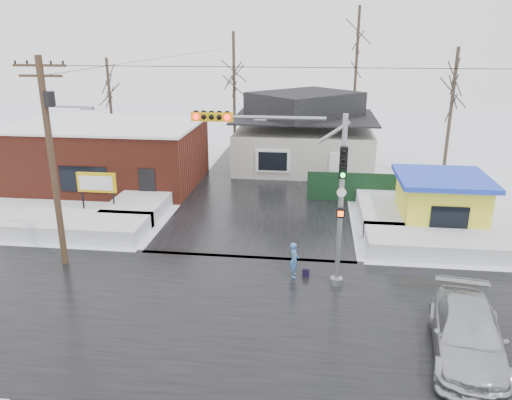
# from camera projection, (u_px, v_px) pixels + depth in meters

# --- Properties ---
(ground) EXTENTS (120.00, 120.00, 0.00)m
(ground) POSITION_uv_depth(u_px,v_px,m) (227.00, 317.00, 18.13)
(ground) COLOR white
(ground) RESTS_ON ground
(road_ns) EXTENTS (10.00, 120.00, 0.02)m
(road_ns) POSITION_uv_depth(u_px,v_px,m) (227.00, 317.00, 18.12)
(road_ns) COLOR black
(road_ns) RESTS_ON ground
(road_ew) EXTENTS (120.00, 10.00, 0.02)m
(road_ew) POSITION_uv_depth(u_px,v_px,m) (227.00, 317.00, 18.12)
(road_ew) COLOR black
(road_ew) RESTS_ON ground
(snowbank_nw) EXTENTS (7.00, 3.00, 0.80)m
(snowbank_nw) POSITION_uv_depth(u_px,v_px,m) (79.00, 226.00, 25.64)
(snowbank_nw) COLOR white
(snowbank_nw) RESTS_ON ground
(snowbank_ne) EXTENTS (7.00, 3.00, 0.80)m
(snowbank_ne) POSITION_uv_depth(u_px,v_px,m) (441.00, 243.00, 23.54)
(snowbank_ne) COLOR white
(snowbank_ne) RESTS_ON ground
(snowbank_nside_w) EXTENTS (3.00, 8.00, 0.80)m
(snowbank_nside_w) POSITION_uv_depth(u_px,v_px,m) (148.00, 197.00, 30.11)
(snowbank_nside_w) COLOR white
(snowbank_nside_w) RESTS_ON ground
(snowbank_nside_e) EXTENTS (3.00, 8.00, 0.80)m
(snowbank_nside_e) POSITION_uv_depth(u_px,v_px,m) (385.00, 207.00, 28.48)
(snowbank_nside_e) COLOR white
(snowbank_nside_e) RESTS_ON ground
(traffic_signal) EXTENTS (6.05, 0.68, 7.00)m
(traffic_signal) POSITION_uv_depth(u_px,v_px,m) (301.00, 177.00, 19.20)
(traffic_signal) COLOR gray
(traffic_signal) RESTS_ON ground
(utility_pole) EXTENTS (3.15, 0.44, 9.00)m
(utility_pole) POSITION_uv_depth(u_px,v_px,m) (52.00, 152.00, 20.73)
(utility_pole) COLOR #382619
(utility_pole) RESTS_ON ground
(brick_building) EXTENTS (12.20, 8.20, 4.12)m
(brick_building) POSITION_uv_depth(u_px,v_px,m) (109.00, 154.00, 33.81)
(brick_building) COLOR maroon
(brick_building) RESTS_ON ground
(marquee_sign) EXTENTS (2.20, 0.21, 2.55)m
(marquee_sign) POSITION_uv_depth(u_px,v_px,m) (97.00, 184.00, 27.51)
(marquee_sign) COLOR black
(marquee_sign) RESTS_ON ground
(house) EXTENTS (10.40, 8.40, 5.76)m
(house) POSITION_uv_depth(u_px,v_px,m) (304.00, 133.00, 37.78)
(house) COLOR beige
(house) RESTS_ON ground
(kiosk) EXTENTS (4.60, 4.60, 2.88)m
(kiosk) POSITION_uv_depth(u_px,v_px,m) (440.00, 202.00, 25.97)
(kiosk) COLOR yellow
(kiosk) RESTS_ON ground
(fence) EXTENTS (8.00, 0.12, 1.80)m
(fence) POSITION_uv_depth(u_px,v_px,m) (373.00, 188.00, 30.27)
(fence) COLOR black
(fence) RESTS_ON ground
(tree_far_left) EXTENTS (3.00, 3.00, 10.00)m
(tree_far_left) POSITION_uv_depth(u_px,v_px,m) (234.00, 58.00, 40.56)
(tree_far_left) COLOR #332821
(tree_far_left) RESTS_ON ground
(tree_far_mid) EXTENTS (3.00, 3.00, 12.00)m
(tree_far_mid) POSITION_uv_depth(u_px,v_px,m) (358.00, 37.00, 40.77)
(tree_far_mid) COLOR #332821
(tree_far_mid) RESTS_ON ground
(tree_far_right) EXTENTS (3.00, 3.00, 9.00)m
(tree_far_right) POSITION_uv_depth(u_px,v_px,m) (455.00, 75.00, 33.30)
(tree_far_right) COLOR #332821
(tree_far_right) RESTS_ON ground
(tree_far_west) EXTENTS (3.00, 3.00, 8.00)m
(tree_far_west) POSITION_uv_depth(u_px,v_px,m) (108.00, 78.00, 40.34)
(tree_far_west) COLOR #332821
(tree_far_west) RESTS_ON ground
(pedestrian) EXTENTS (0.42, 0.59, 1.54)m
(pedestrian) POSITION_uv_depth(u_px,v_px,m) (294.00, 260.00, 20.89)
(pedestrian) COLOR #4379BB
(pedestrian) RESTS_ON ground
(car) EXTENTS (2.94, 5.54, 1.53)m
(car) POSITION_uv_depth(u_px,v_px,m) (468.00, 335.00, 15.71)
(car) COLOR #B4B6BB
(car) RESTS_ON ground
(shopping_bag) EXTENTS (0.29, 0.14, 0.35)m
(shopping_bag) POSITION_uv_depth(u_px,v_px,m) (306.00, 273.00, 21.05)
(shopping_bag) COLOR black
(shopping_bag) RESTS_ON ground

